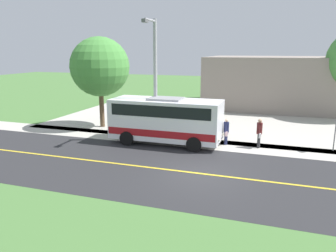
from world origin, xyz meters
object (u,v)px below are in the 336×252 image
Objects in this scene: shuttle_bus_front at (166,118)px; pedestrian_waiting at (226,131)px; tree_curbside at (100,67)px; street_light_pole at (155,76)px; pedestrian_with_bags at (259,132)px; commercial_building at (288,82)px.

shuttle_bus_front is 3.90m from pedestrian_waiting.
tree_curbside reaches higher than shuttle_bus_front.
pedestrian_with_bags is at bearing 94.70° from street_light_pole.
shuttle_bus_front is at bearing -76.02° from pedestrian_waiting.
pedestrian_with_bags is at bearing 98.48° from shuttle_bus_front.
pedestrian_with_bags is at bearing 80.59° from tree_curbside.
street_light_pole reaches higher than tree_curbside.
shuttle_bus_front is 0.92× the size of street_light_pole.
street_light_pole is at bearing -82.38° from pedestrian_waiting.
pedestrian_with_bags is at bearing 88.01° from pedestrian_waiting.
pedestrian_waiting is (-0.93, 3.72, -0.73)m from shuttle_bus_front.
commercial_building is at bearing 166.38° from pedestrian_waiting.
shuttle_bus_front is at bearing 65.48° from tree_curbside.
pedestrian_with_bags is at bearing -6.54° from commercial_building.
pedestrian_waiting is 10.79m from tree_curbside.
shuttle_bus_front reaches higher than pedestrian_waiting.
commercial_building is at bearing 155.78° from shuttle_bus_front.
commercial_building is at bearing 152.97° from street_light_pole.
street_light_pole reaches higher than pedestrian_with_bags.
commercial_building is (-16.84, 7.58, 0.98)m from shuttle_bus_front.
commercial_building is at bearing 173.46° from pedestrian_with_bags.
commercial_building reaches higher than shuttle_bus_front.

